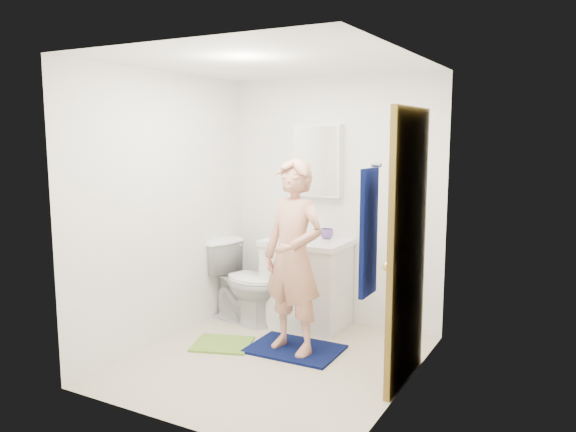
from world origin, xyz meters
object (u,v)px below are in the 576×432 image
object	(u,v)px
towel	(369,233)
soap_dispenser	(279,228)
man	(293,257)
vanity_cabinet	(307,285)
toilet	(244,281)
toothbrush_cup	(327,234)
medicine_cabinet	(318,161)

from	to	relation	value
towel	soap_dispenser	size ratio (longest dim) A/B	4.17
soap_dispenser	man	world-z (taller)	man
vanity_cabinet	toilet	world-z (taller)	toilet
toilet	vanity_cabinet	bearing A→B (deg)	-60.17
towel	soap_dispenser	world-z (taller)	towel
soap_dispenser	toilet	bearing A→B (deg)	-151.04
toothbrush_cup	man	bearing A→B (deg)	-84.88
towel	medicine_cabinet	bearing A→B (deg)	124.61
towel	man	bearing A→B (deg)	140.24
toothbrush_cup	vanity_cabinet	bearing A→B (deg)	-138.82
towel	man	size ratio (longest dim) A/B	0.49
medicine_cabinet	toilet	bearing A→B (deg)	-145.68
towel	toilet	world-z (taller)	towel
vanity_cabinet	medicine_cabinet	size ratio (longest dim) A/B	1.14
man	toothbrush_cup	bearing A→B (deg)	107.71
medicine_cabinet	soap_dispenser	bearing A→B (deg)	-140.85
toilet	toothbrush_cup	world-z (taller)	toothbrush_cup
vanity_cabinet	soap_dispenser	distance (m)	0.62
vanity_cabinet	toothbrush_cup	distance (m)	0.54
toilet	soap_dispenser	world-z (taller)	soap_dispenser
vanity_cabinet	toothbrush_cup	xyz separation A→B (m)	(0.15, 0.13, 0.50)
toilet	man	xyz separation A→B (m)	(0.83, -0.50, 0.44)
soap_dispenser	towel	bearing A→B (deg)	-44.72
medicine_cabinet	vanity_cabinet	bearing A→B (deg)	-90.00
vanity_cabinet	towel	xyz separation A→B (m)	(1.18, -1.48, 0.85)
medicine_cabinet	soap_dispenser	world-z (taller)	medicine_cabinet
toothbrush_cup	man	distance (m)	0.82
toilet	toothbrush_cup	distance (m)	0.96
soap_dispenser	man	bearing A→B (deg)	-52.02
vanity_cabinet	toilet	xyz separation A→B (m)	(-0.61, -0.19, 0.00)
man	vanity_cabinet	bearing A→B (deg)	120.47
medicine_cabinet	toothbrush_cup	bearing A→B (deg)	-32.55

